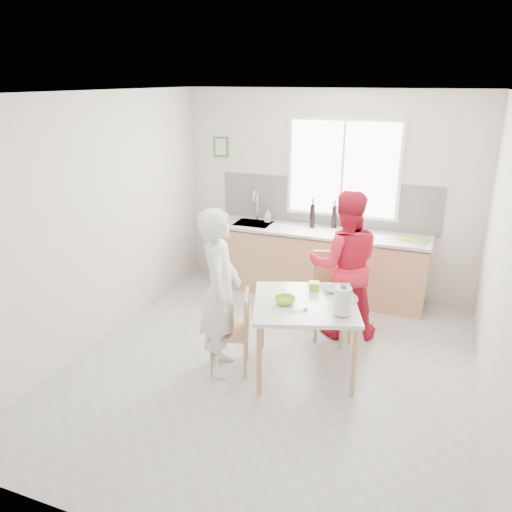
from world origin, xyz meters
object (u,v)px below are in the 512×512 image
Objects in this scene: person_red at (344,265)px; dining_table at (305,309)px; chair_left at (236,328)px; bowl_white at (334,290)px; wine_bottle_a at (312,216)px; person_white at (220,292)px; bowl_green at (285,300)px; milk_jug at (343,300)px; chair_far at (332,290)px; wine_bottle_b at (334,217)px.

dining_table is at bearing 59.74° from person_red.
chair_left is (-0.65, -0.22, -0.22)m from dining_table.
wine_bottle_a is at bearing 112.45° from bowl_white.
bowl_green is (0.61, 0.15, -0.05)m from person_white.
bowl_white is 0.55m from milk_jug.
wine_bottle_a reaches higher than chair_far.
bowl_white is at bearing -77.55° from person_white.
milk_jug reaches higher than bowl_white.
person_red is (0.84, 1.14, 0.39)m from chair_left.
person_red reaches higher than chair_left.
milk_jug is at bearing -75.06° from wine_bottle_b.
chair_left reaches higher than bowl_green.
wine_bottle_a is (-0.87, 2.14, 0.17)m from milk_jug.
person_white is 8.27× the size of bowl_green.
milk_jug is (0.40, -0.16, 0.23)m from dining_table.
wine_bottle_a is at bearing 93.51° from milk_jug.
bowl_white is 1.81m from wine_bottle_b.
person_red reaches higher than dining_table.
dining_table is 1.51× the size of chair_left.
dining_table is 2.08m from wine_bottle_a.
person_red is 6.11× the size of milk_jug.
dining_table is 0.74× the size of person_red.
bowl_white reaches higher than dining_table.
chair_left is at bearing -141.57° from chair_far.
chair_far is at bearing 85.62° from dining_table.
wine_bottle_b reaches higher than milk_jug.
milk_jug is (0.19, -0.50, 0.12)m from bowl_white.
chair_far is 0.34m from person_red.
wine_bottle_a reaches higher than chair_left.
chair_left is at bearing -90.00° from person_white.
chair_left is 1.07m from bowl_white.
person_white is (-0.14, -0.05, 0.39)m from chair_left.
wine_bottle_b is at bearing -32.75° from person_white.
bowl_green reaches higher than bowl_white.
chair_far reaches higher than chair_left.
milk_jug is at bearing 82.29° from person_red.
bowl_green is at bearing 51.96° from person_red.
milk_jug is 0.92× the size of wine_bottle_b.
person_white is 1.16m from bowl_white.
chair_left is at bearing -147.12° from bowl_white.
wine_bottle_b is at bearing 84.11° from chair_far.
wine_bottle_b is at bearing 150.24° from chair_left.
bowl_green is at bearing -81.76° from wine_bottle_a.
dining_table is at bearing -121.53° from bowl_white.
chair_left is at bearing -167.20° from bowl_green.
person_red is 1.09m from bowl_green.
chair_left is 0.59m from bowl_green.
milk_jug is (0.21, -1.08, 0.06)m from person_red.
bowl_green is (-0.24, -1.00, 0.26)m from chair_far.
person_red reaches higher than bowl_green.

